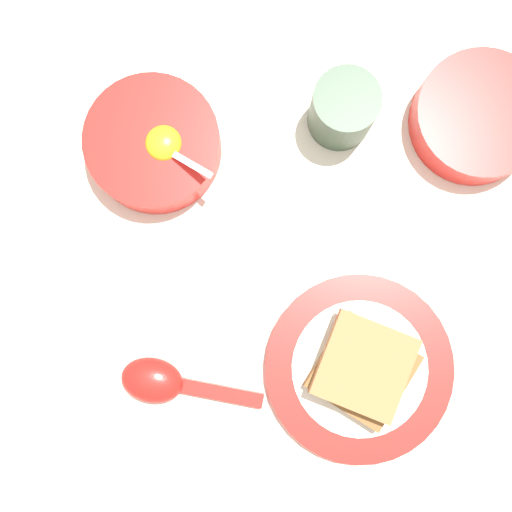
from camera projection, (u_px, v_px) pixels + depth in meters
ground_plane at (252, 210)px, 0.81m from camera, size 3.00×3.00×0.00m
egg_bowl at (154, 144)px, 0.78m from camera, size 0.15×0.15×0.08m
toast_plate at (359, 368)px, 0.78m from camera, size 0.21×0.21×0.02m
toast_sandwich at (364, 369)px, 0.75m from camera, size 0.13×0.13×0.04m
soup_spoon at (164, 382)px, 0.78m from camera, size 0.16×0.06×0.03m
congee_bowl at (478, 117)px, 0.79m from camera, size 0.14×0.14×0.05m
drinking_cup at (343, 109)px, 0.77m from camera, size 0.07×0.07×0.08m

